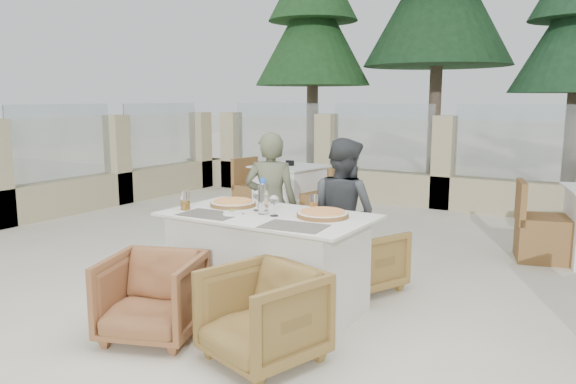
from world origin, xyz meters
The scene contains 24 objects.
ground centered at (0.00, 0.00, 0.00)m, with size 80.00×80.00×0.00m, color beige.
sand_patch centered at (0.00, 14.00, 0.01)m, with size 30.00×16.00×0.01m, color #F5E6C9.
perimeter_wall_far centered at (0.00, 4.80, 0.80)m, with size 10.00×0.34×1.60m, color tan, non-canonical shape.
perimeter_wall_left centered at (-4.50, 1.50, 0.80)m, with size 0.34×7.00×1.60m, color tan, non-canonical shape.
pine_far_left centered at (-3.50, 7.00, 2.75)m, with size 2.42×2.42×5.50m, color #1F481F.
pine_mid_left centered at (-1.00, 7.50, 3.25)m, with size 2.86×2.86×6.50m, color #193C1D.
dining_table centered at (0.05, -0.06, 0.39)m, with size 1.60×0.90×0.77m, color silver, non-canonical shape.
placemat_near_left centered at (-0.32, -0.31, 0.77)m, with size 0.45×0.30×0.00m, color #56524A.
placemat_near_right centered at (0.45, -0.32, 0.77)m, with size 0.45×0.30×0.00m, color #5C574F.
pizza_left centered at (-0.38, 0.07, 0.79)m, with size 0.38×0.38×0.05m, color orange.
pizza_right centered at (0.46, 0.07, 0.80)m, with size 0.39×0.39×0.05m, color #C84C1B.
water_bottle centered at (0.02, -0.07, 0.91)m, with size 0.08×0.08×0.28m, color #BEE1F9.
wine_glass_centre centered at (-0.09, 0.01, 0.86)m, with size 0.08×0.08×0.18m, color silver, non-canonical shape.
wine_glass_near centered at (0.14, -0.10, 0.86)m, with size 0.08×0.08×0.18m, color silver, non-canonical shape.
beer_glass_left centered at (-0.61, -0.27, 0.85)m, with size 0.08×0.08×0.15m, color #C4801B.
beer_glass_right centered at (0.28, 0.27, 0.84)m, with size 0.07×0.07×0.13m, color orange.
olive_dish centered at (-0.16, -0.23, 0.79)m, with size 0.11×0.11×0.04m, color silver, non-canonical shape.
armchair_far_left centered at (-0.39, 0.87, 0.29)m, with size 0.62×0.64×0.58m, color brown.
armchair_far_right centered at (0.49, 0.78, 0.27)m, with size 0.58×0.60×0.55m, color olive.
armchair_near_left centered at (-0.33, -0.93, 0.29)m, with size 0.63×0.65×0.59m, color brown.
armchair_near_right centered at (0.52, -0.82, 0.30)m, with size 0.65×0.66×0.60m, color olive.
diner_left centered at (-0.40, 0.67, 0.68)m, with size 0.49×0.32×1.36m, color #595C43.
diner_right centered at (0.32, 0.71, 0.66)m, with size 0.64×0.50×1.32m, color #393C3F.
bg_table_a centered at (-1.46, 2.73, 0.39)m, with size 1.64×0.82×0.77m, color white, non-canonical shape.
Camera 1 is at (2.42, -3.60, 1.65)m, focal length 35.00 mm.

